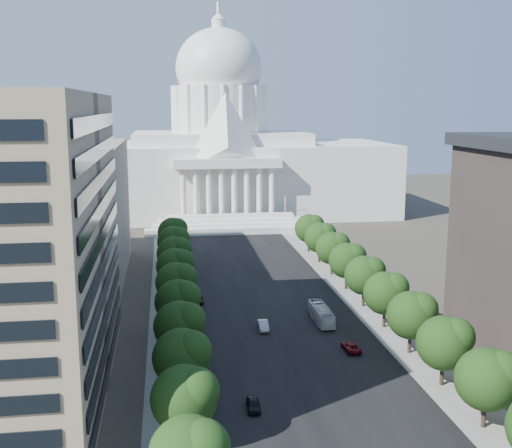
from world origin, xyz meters
name	(u,v)px	position (x,y,z in m)	size (l,w,h in m)	color
road_asphalt	(258,284)	(0.00, 90.00, 0.00)	(30.00, 260.00, 0.01)	black
sidewalk_left	(170,288)	(-19.00, 90.00, 0.00)	(8.00, 260.00, 0.02)	gray
sidewalk_right	(343,281)	(19.00, 90.00, 0.00)	(8.00, 260.00, 0.02)	gray
capitol	(220,158)	(0.00, 184.89, 20.01)	(120.00, 56.00, 73.00)	white
office_block_left_far	(34,214)	(-48.00, 100.00, 15.00)	(38.00, 52.00, 30.00)	gray
tree_l_b	(187,397)	(-17.66, 23.81, 6.45)	(7.79, 7.60, 9.97)	#33261C
tree_l_c	(184,356)	(-17.66, 35.81, 6.45)	(7.79, 7.60, 9.97)	#33261C
tree_l_d	(181,325)	(-17.66, 47.81, 6.45)	(7.79, 7.60, 9.97)	#33261C
tree_l_e	(179,301)	(-17.66, 59.81, 6.45)	(7.79, 7.60, 9.97)	#33261C
tree_l_f	(178,281)	(-17.66, 71.81, 6.45)	(7.79, 7.60, 9.97)	#33261C
tree_l_g	(176,265)	(-17.66, 83.81, 6.45)	(7.79, 7.60, 9.97)	#33261C
tree_l_h	(175,252)	(-17.66, 95.81, 6.45)	(7.79, 7.60, 9.97)	#33261C
tree_l_i	(174,241)	(-17.66, 107.81, 6.45)	(7.79, 7.60, 9.97)	#33261C
tree_l_j	(174,231)	(-17.66, 119.81, 6.45)	(7.79, 7.60, 9.97)	#33261C
tree_r_b	(490,378)	(18.34, 23.81, 6.45)	(7.79, 7.60, 9.97)	#33261C
tree_r_c	(447,341)	(18.34, 35.81, 6.45)	(7.79, 7.60, 9.97)	#33261C
tree_r_d	(413,314)	(18.34, 47.81, 6.45)	(7.79, 7.60, 9.97)	#33261C
tree_r_e	(387,292)	(18.34, 59.81, 6.45)	(7.79, 7.60, 9.97)	#33261C
tree_r_f	(366,274)	(18.34, 71.81, 6.45)	(7.79, 7.60, 9.97)	#33261C
tree_r_g	(349,259)	(18.34, 83.81, 6.45)	(7.79, 7.60, 9.97)	#33261C
tree_r_h	(334,247)	(18.34, 95.81, 6.45)	(7.79, 7.60, 9.97)	#33261C
tree_r_i	(321,237)	(18.34, 107.81, 6.45)	(7.79, 7.60, 9.97)	#33261C
tree_r_j	(310,228)	(18.34, 119.81, 6.45)	(7.79, 7.60, 9.97)	#33261C
streetlight_b	(460,347)	(19.90, 35.00, 5.82)	(2.61, 0.44, 9.00)	gray
streetlight_c	(395,295)	(19.90, 60.00, 5.82)	(2.61, 0.44, 9.00)	gray
streetlight_d	(354,261)	(19.90, 85.00, 5.82)	(2.61, 0.44, 9.00)	gray
streetlight_e	(325,237)	(19.90, 110.00, 5.82)	(2.61, 0.44, 9.00)	gray
streetlight_f	(304,220)	(19.90, 135.00, 5.82)	(2.61, 0.44, 9.00)	gray
car_dark_a	(253,405)	(-9.00, 32.32, 0.72)	(1.70, 4.23, 1.44)	black
car_silver	(263,326)	(-3.25, 61.44, 0.79)	(1.67, 4.78, 1.57)	#97989E
car_red	(351,347)	(9.07, 49.98, 0.69)	(2.30, 4.99, 1.39)	maroon
car_dark_b	(199,300)	(-13.50, 78.50, 0.66)	(1.85, 4.56, 1.32)	black
city_bus	(321,314)	(7.66, 64.08, 1.51)	(2.54, 10.86, 3.02)	silver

